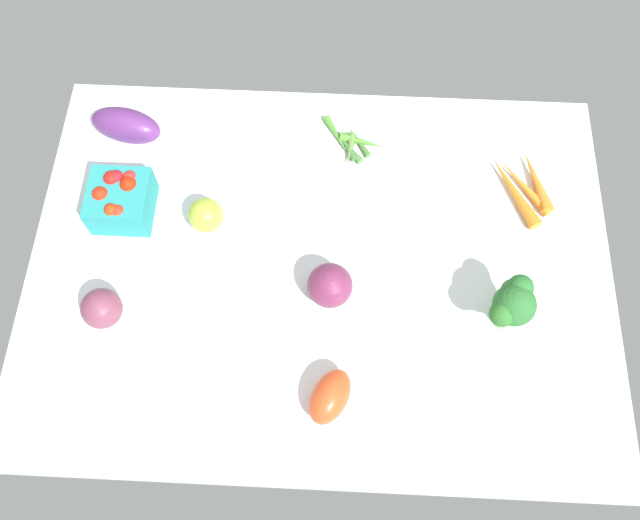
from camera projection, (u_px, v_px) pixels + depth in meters
tablecloth at (320, 267)px, 118.62cm from camera, size 104.00×76.00×2.00cm
heirloom_tomato_green at (206, 215)px, 118.27cm from camera, size 6.36×6.36×6.36cm
broccoli_head at (513, 303)px, 106.84cm from camera, size 7.81×8.74×11.27cm
roma_tomato at (330, 397)px, 104.96cm from camera, size 9.22×11.03×5.81cm
carrot_bunch at (524, 186)px, 123.04cm from camera, size 11.89×16.64×2.63cm
okra_pile at (351, 143)px, 127.51cm from camera, size 12.57×11.57×1.87cm
red_onion_center at (102, 308)px, 110.57cm from camera, size 6.94×6.94×6.94cm
eggplant at (126, 125)px, 126.23cm from camera, size 14.84×9.32×6.62cm
berry_basket at (120, 199)px, 118.85cm from camera, size 10.89×10.89×8.01cm
red_onion_near_basket at (330, 285)px, 111.85cm from camera, size 7.76×7.76×7.76cm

